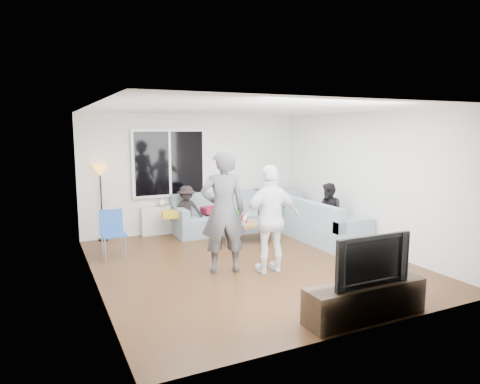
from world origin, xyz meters
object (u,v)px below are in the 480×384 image
sofa_right_section (324,221)px  tv_console (365,301)px  player_right (271,219)px  television (367,259)px  spectator_back (187,211)px  coffee_table (245,232)px  player_left (223,211)px  floor_lamp (101,203)px  sofa_back_section (226,213)px  side_chair (113,235)px  spectator_right (328,213)px

sofa_right_section → tv_console: sofa_right_section is taller
player_right → television: size_ratio=1.61×
sofa_right_section → spectator_back: size_ratio=1.84×
coffee_table → player_right: size_ratio=0.64×
player_left → spectator_back: player_left is taller
floor_lamp → television: floor_lamp is taller
player_right → sofa_back_section: bearing=-96.2°
side_chair → spectator_right: spectator_right is taller
spectator_right → tv_console: spectator_right is taller
floor_lamp → spectator_right: floor_lamp is taller
television → floor_lamp: bearing=114.5°
sofa_right_section → floor_lamp: 4.56m
spectator_right → side_chair: bearing=-93.3°
sofa_back_section → player_right: size_ratio=1.33×
coffee_table → player_left: bearing=-126.5°
sofa_right_section → player_right: size_ratio=1.16×
sofa_back_section → player_left: bearing=-114.4°
tv_console → spectator_right: bearing=60.2°
player_left → tv_console: player_left is taller
coffee_table → side_chair: side_chair is taller
sofa_back_section → spectator_back: 0.91m
tv_console → player_left: bearing=110.5°
sofa_back_section → floor_lamp: size_ratio=1.47×
television → player_left: bearing=110.5°
side_chair → coffee_table: bearing=-0.0°
player_right → television: (0.19, -1.98, -0.12)m
sofa_back_section → sofa_right_section: same height
player_right → side_chair: bearing=-37.0°
floor_lamp → tv_console: bearing=-65.5°
tv_console → player_right: bearing=95.5°
sofa_right_section → spectator_right: size_ratio=1.64×
player_right → spectator_back: 2.88m
sofa_back_section → player_right: bearing=-98.9°
spectator_back → player_right: bearing=-63.3°
sofa_right_section → side_chair: 4.12m
player_left → floor_lamp: bearing=-48.7°
floor_lamp → player_right: (2.16, -3.19, 0.08)m
sofa_back_section → coffee_table: size_ratio=2.09×
side_chair → player_right: player_right is taller
side_chair → floor_lamp: bearing=88.9°
spectator_back → television: spectator_back is taller
sofa_back_section → side_chair: (-2.60, -1.00, 0.01)m
coffee_table → spectator_right: 1.73m
sofa_back_section → side_chair: side_chair is taller
tv_console → side_chair: bearing=121.9°
player_left → player_right: 0.77m
side_chair → tv_console: (2.35, -3.77, -0.21)m
sofa_right_section → television: size_ratio=1.87×
floor_lamp → tv_console: 5.70m
sofa_right_section → side_chair: bearing=81.2°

